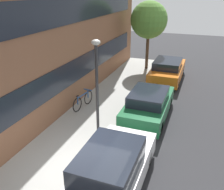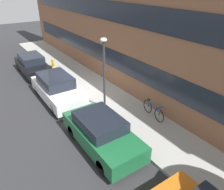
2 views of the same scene
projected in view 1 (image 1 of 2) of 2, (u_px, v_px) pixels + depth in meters
ground_plane at (82, 177)px, 7.82m from camera, size 56.00×56.00×0.00m
sidewalk_strip at (46, 166)px, 8.22m from camera, size 28.00×2.62×0.11m
parked_car_white at (111, 171)px, 7.02m from camera, size 4.22×1.72×1.46m
parked_car_green at (149, 104)px, 11.12m from camera, size 3.94×1.70×1.34m
parked_car_orange at (167, 70)px, 15.68m from camera, size 4.19×1.78×1.37m
bicycle at (83, 100)px, 11.95m from camera, size 1.62×0.44×0.79m
street_tree at (149, 20)px, 16.62m from camera, size 2.47×2.47×4.60m
lamp_post at (97, 77)px, 9.03m from camera, size 0.32×0.32×3.73m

